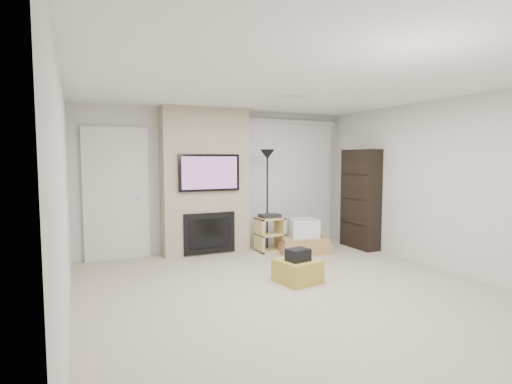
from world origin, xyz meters
name	(u,v)px	position (x,y,z in m)	size (l,w,h in m)	color
floor	(297,294)	(0.00, 0.00, 0.00)	(5.00, 5.50, 0.00)	#B6A992
ceiling	(299,84)	(0.00, 0.00, 2.50)	(5.00, 5.50, 0.00)	white
wall_back	(221,180)	(0.00, 2.75, 1.25)	(5.00, 2.50, 0.00)	silver
wall_left	(64,201)	(-2.50, 0.00, 1.25)	(5.50, 2.50, 0.00)	silver
wall_right	(448,185)	(2.50, 0.00, 1.25)	(5.50, 2.50, 0.00)	silver
hvac_vent	(294,96)	(0.40, 0.80, 2.50)	(0.35, 0.18, 0.01)	silver
ottoman	(298,271)	(0.25, 0.40, 0.15)	(0.50, 0.50, 0.30)	#AD9539
black_bag	(298,255)	(0.22, 0.36, 0.38)	(0.28, 0.22, 0.16)	black
fireplace_wall	(206,182)	(-0.35, 2.54, 1.24)	(1.50, 0.47, 2.50)	tan
entry_door	(117,195)	(-1.80, 2.71, 1.05)	(1.02, 0.11, 2.14)	silver
vertical_blinds	(290,177)	(1.40, 2.70, 1.27)	(1.98, 0.10, 2.37)	silver
floor_lamp	(267,171)	(0.70, 2.27, 1.42)	(0.27, 0.27, 1.80)	black
av_stand	(270,232)	(0.70, 2.16, 0.35)	(0.45, 0.38, 0.66)	#E2C477
box_stack	(303,239)	(1.23, 1.88, 0.22)	(1.01, 0.86, 0.58)	tan
bookshelf	(360,199)	(2.34, 1.73, 0.90)	(0.30, 0.80, 1.80)	black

